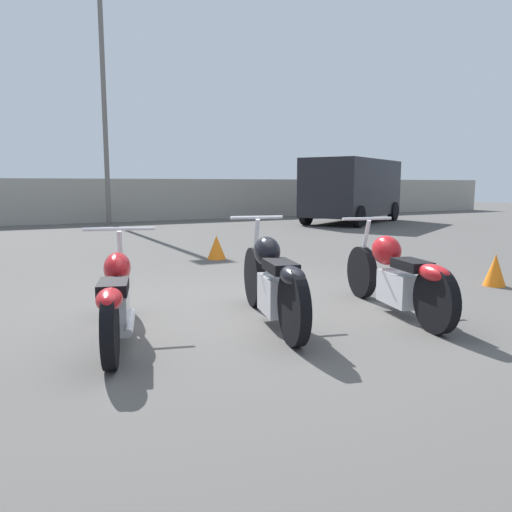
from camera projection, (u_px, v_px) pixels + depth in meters
name	position (u px, v px, depth m)	size (l,w,h in m)	color
ground_plane	(248.00, 313.00, 5.42)	(60.00, 60.00, 0.00)	#514F4C
fence_back	(76.00, 201.00, 17.35)	(40.00, 0.04, 1.56)	#9E998E
light_pole_left	(103.00, 85.00, 16.40)	(0.70, 0.35, 7.85)	slate
motorcycle_slot_0	(117.00, 296.00, 4.45)	(0.88, 2.09, 0.95)	black
motorcycle_slot_1	(273.00, 281.00, 4.93)	(0.74, 2.09, 1.04)	black
motorcycle_slot_2	(396.00, 275.00, 5.34)	(0.77, 2.15, 1.00)	black
parked_van	(353.00, 188.00, 17.69)	(5.07, 4.07, 2.22)	black
traffic_cone_near	(217.00, 247.00, 9.25)	(0.35, 0.35, 0.44)	orange
traffic_cone_far	(495.00, 270.00, 6.82)	(0.30, 0.30, 0.44)	orange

